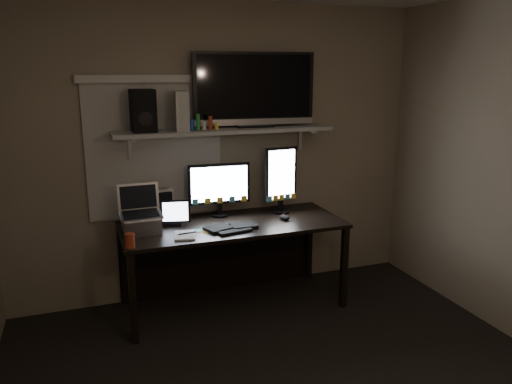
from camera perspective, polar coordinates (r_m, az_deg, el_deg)
name	(u,v)px	position (r m, az deg, el deg)	size (l,w,h in m)	color
back_wall	(219,153)	(4.32, -4.22, 4.46)	(3.60, 3.60, 0.00)	#756754
window_blinds	(155,151)	(4.18, -11.47, 4.61)	(1.10, 0.02, 1.10)	#BBB4A8
desk	(229,239)	(4.26, -3.13, -5.36)	(1.80, 0.75, 0.73)	black
wall_shelf	(225,130)	(4.12, -3.61, 7.04)	(1.80, 0.35, 0.03)	#9E9E9A
monitor_landscape	(219,189)	(4.24, -4.22, 0.30)	(0.53, 0.06, 0.46)	black
monitor_portrait	(281,180)	(4.32, 2.85, 1.40)	(0.29, 0.05, 0.59)	black
keyboard	(231,227)	(3.94, -2.86, -4.03)	(0.41, 0.16, 0.03)	black
mouse	(285,217)	(4.18, 3.29, -2.90)	(0.07, 0.11, 0.04)	black
notepad	(185,235)	(3.80, -8.11, -4.94)	(0.15, 0.21, 0.01)	beige
tablet	(175,213)	(4.05, -9.25, -2.36)	(0.24, 0.10, 0.21)	black
file_sorter	(160,205)	(4.22, -10.96, -1.46)	(0.20, 0.09, 0.25)	black
laptop	(141,210)	(3.90, -13.06, -2.05)	(0.31, 0.26, 0.35)	#A2A1A6
cup	(130,241)	(3.63, -14.22, -5.40)	(0.07, 0.07, 0.10)	#99331B
sticky_notes	(202,232)	(3.89, -6.25, -4.53)	(0.31, 0.23, 0.00)	yellow
tv	(254,90)	(4.22, -0.23, 11.59)	(1.02, 0.18, 0.61)	black
game_console	(181,111)	(4.04, -8.58, 9.17)	(0.08, 0.26, 0.31)	#B8B3A6
speaker	(143,111)	(3.98, -12.79, 9.05)	(0.18, 0.22, 0.33)	black
bottles	(201,123)	(3.99, -6.30, 7.87)	(0.20, 0.04, 0.13)	#A50F0C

